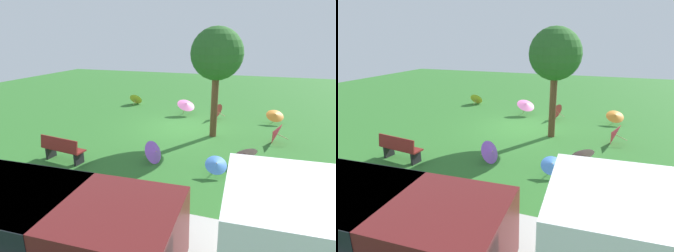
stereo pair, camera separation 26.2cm
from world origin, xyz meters
TOP-DOWN VIEW (x-y plane):
  - ground at (0.00, 0.00)m, footprint 40.00×40.00m
  - van_dark at (0.19, 8.85)m, footprint 4.67×2.28m
  - park_bench at (2.94, 4.90)m, footprint 1.65×0.68m
  - shade_tree at (-1.49, 0.67)m, footprint 2.11×2.11m
  - parasol_red_0 at (-3.97, 0.76)m, footprint 0.83×0.94m
  - parasol_blue_0 at (-2.20, 4.31)m, footprint 0.84×0.81m
  - parasol_yellow_0 at (4.15, -3.82)m, footprint 0.80×0.77m
  - parasol_orange_2 at (-4.06, -2.03)m, footprint 0.99×0.95m
  - parasol_purple_1 at (-0.07, 3.99)m, footprint 0.77×0.89m
  - parasol_pink_2 at (-2.97, 2.98)m, footprint 1.02×0.94m
  - parasol_red_1 at (-1.15, -2.06)m, footprint 0.91×0.93m
  - parasol_pink_3 at (0.48, -2.25)m, footprint 1.32×1.32m

SIDE VIEW (x-z plane):
  - ground at x=0.00m, z-range 0.00..0.00m
  - parasol_pink_2 at x=-2.97m, z-range 0.00..0.71m
  - parasol_yellow_0 at x=4.15m, z-range 0.00..0.74m
  - parasol_purple_1 at x=-0.07m, z-range 0.00..0.78m
  - parasol_blue_0 at x=-2.20m, z-range 0.08..0.72m
  - parasol_red_1 at x=-1.15m, z-range 0.00..0.85m
  - parasol_red_0 at x=-3.97m, z-range 0.00..0.88m
  - parasol_orange_2 at x=-4.06m, z-range 0.09..0.82m
  - park_bench at x=2.94m, z-range 0.01..0.92m
  - parasol_pink_3 at x=0.48m, z-range 0.15..1.06m
  - van_dark at x=0.19m, z-range 0.15..1.68m
  - shade_tree at x=-1.49m, z-range 1.15..5.66m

